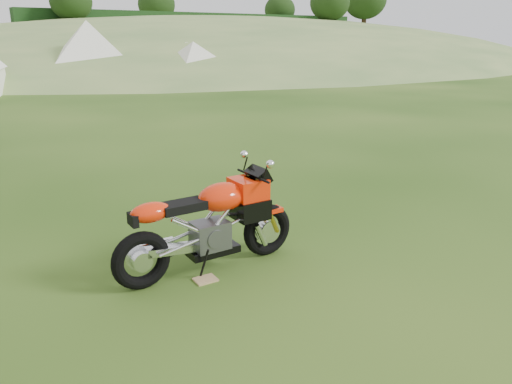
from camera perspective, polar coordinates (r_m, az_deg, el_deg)
ground at (r=5.30m, az=-0.78°, el=-8.15°), size 120.00×120.00×0.00m
hillside at (r=51.47m, az=-4.91°, el=14.93°), size 80.00×64.00×8.00m
hedgerow at (r=51.47m, az=-4.91°, el=14.93°), size 36.00×1.20×8.60m
sport_motorcycle at (r=4.97m, az=-5.53°, el=-2.94°), size 1.92×0.58×1.14m
plywood_board at (r=4.98m, az=-5.79°, el=-9.93°), size 0.23×0.19×0.02m
tent_mid at (r=26.56m, az=-18.54°, el=14.78°), size 3.90×3.90×2.83m
tent_right at (r=25.39m, az=-7.13°, el=14.73°), size 2.65×2.65×2.21m
caravan at (r=28.64m, az=-5.33°, el=14.76°), size 4.20×2.26×1.88m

